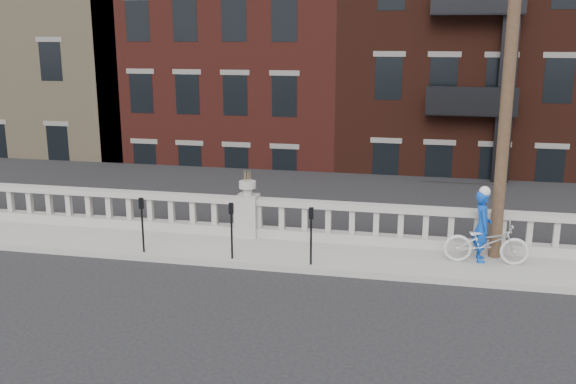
{
  "coord_description": "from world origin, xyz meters",
  "views": [
    {
      "loc": [
        4.42,
        -11.63,
        5.34
      ],
      "look_at": [
        1.24,
        3.2,
        1.58
      ],
      "focal_mm": 40.0,
      "sensor_mm": 36.0,
      "label": 1
    }
  ],
  "objects": [
    {
      "name": "planter_pedestal",
      "position": [
        0.0,
        3.95,
        0.83
      ],
      "size": [
        0.55,
        0.55,
        1.76
      ],
      "color": "gray",
      "rests_on": "sidewalk"
    },
    {
      "name": "bicycle",
      "position": [
        5.94,
        3.09,
        0.65
      ],
      "size": [
        1.92,
        0.7,
        1.0
      ],
      "primitive_type": "imported",
      "rotation": [
        0.0,
        0.0,
        1.59
      ],
      "color": "silver",
      "rests_on": "sidewalk"
    },
    {
      "name": "balustrade",
      "position": [
        0.0,
        3.95,
        0.64
      ],
      "size": [
        28.0,
        0.34,
        1.03
      ],
      "color": "gray",
      "rests_on": "sidewalk"
    },
    {
      "name": "parking_meter_b",
      "position": [
        0.11,
        2.15,
        1.0
      ],
      "size": [
        0.1,
        0.09,
        1.36
      ],
      "color": "black",
      "rests_on": "sidewalk"
    },
    {
      "name": "ground",
      "position": [
        0.0,
        0.0,
        0.0
      ],
      "size": [
        120.0,
        120.0,
        0.0
      ],
      "primitive_type": "plane",
      "color": "black",
      "rests_on": "ground"
    },
    {
      "name": "lower_level",
      "position": [
        0.56,
        23.04,
        2.63
      ],
      "size": [
        80.0,
        44.0,
        20.8
      ],
      "color": "#605E59",
      "rests_on": "ground"
    },
    {
      "name": "cyclist",
      "position": [
        5.84,
        3.24,
        0.99
      ],
      "size": [
        0.44,
        0.64,
        1.68
      ],
      "primitive_type": "imported",
      "rotation": [
        0.0,
        0.0,
        1.63
      ],
      "color": "#0C41B5",
      "rests_on": "sidewalk"
    },
    {
      "name": "parking_meter_c",
      "position": [
        2.0,
        2.15,
        1.0
      ],
      "size": [
        0.1,
        0.09,
        1.36
      ],
      "color": "black",
      "rests_on": "sidewalk"
    },
    {
      "name": "utility_pole",
      "position": [
        6.2,
        3.6,
        5.24
      ],
      "size": [
        1.6,
        0.28,
        10.0
      ],
      "color": "#422D1E",
      "rests_on": "sidewalk"
    },
    {
      "name": "sidewalk",
      "position": [
        0.0,
        3.0,
        0.07
      ],
      "size": [
        32.0,
        2.2,
        0.15
      ],
      "primitive_type": "cube",
      "color": "gray",
      "rests_on": "ground"
    },
    {
      "name": "parking_meter_a",
      "position": [
        -2.14,
        2.15,
        1.0
      ],
      "size": [
        0.1,
        0.09,
        1.36
      ],
      "color": "black",
      "rests_on": "sidewalk"
    }
  ]
}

